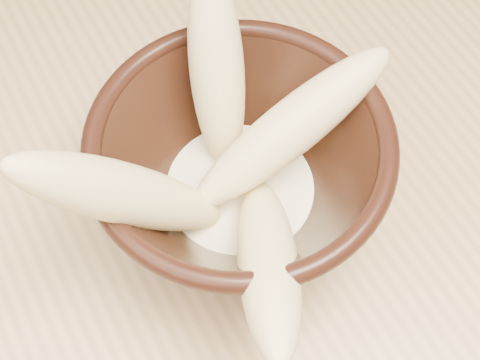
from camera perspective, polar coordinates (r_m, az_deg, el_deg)
name	(u,v)px	position (r m, az deg, el deg)	size (l,w,h in m)	color
table	(142,194)	(0.62, -8.35, -1.17)	(1.20, 0.80, 0.75)	tan
bowl	(240,173)	(0.46, 0.00, 0.57)	(0.20, 0.20, 0.11)	black
milk_puddle	(240,192)	(0.49, 0.00, -1.02)	(0.11, 0.11, 0.02)	#FAF5C9
banana_upright	(217,71)	(0.46, -1.97, 9.27)	(0.04, 0.04, 0.15)	#F3DA8F
banana_left	(128,195)	(0.41, -9.54, -1.24)	(0.04, 0.04, 0.18)	#F3DA8F
banana_across	(290,129)	(0.45, 4.31, 4.38)	(0.04, 0.04, 0.17)	#F3DA8F
banana_front	(267,260)	(0.41, 2.36, -6.83)	(0.04, 0.04, 0.17)	#F3DA8F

